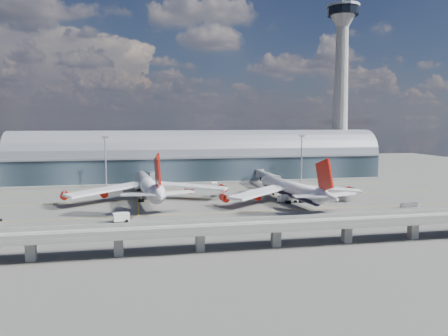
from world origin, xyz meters
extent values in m
plane|color=#474744|center=(0.00, 0.00, 0.00)|extent=(500.00, 500.00, 0.00)
cube|color=gold|center=(0.00, -10.00, 0.01)|extent=(200.00, 0.25, 0.01)
cube|color=gold|center=(0.00, 20.00, 0.01)|extent=(200.00, 0.25, 0.01)
cube|color=gold|center=(0.00, 50.00, 0.01)|extent=(200.00, 0.25, 0.01)
cube|color=gold|center=(-35.00, 30.00, 0.01)|extent=(0.25, 80.00, 0.01)
cube|color=gold|center=(35.00, 30.00, 0.01)|extent=(0.25, 80.00, 0.01)
cube|color=#1F2B34|center=(0.00, 78.00, 7.00)|extent=(200.00, 28.00, 14.00)
cylinder|color=gray|center=(0.00, 78.00, 14.00)|extent=(200.00, 28.00, 28.00)
cube|color=gray|center=(0.00, 64.00, 14.00)|extent=(200.00, 1.00, 1.20)
cube|color=gray|center=(0.00, 78.00, 0.60)|extent=(200.00, 30.00, 1.20)
cube|color=gray|center=(85.00, 83.00, 4.00)|extent=(18.00, 18.00, 8.00)
cone|color=gray|center=(85.00, 83.00, 45.00)|extent=(10.00, 10.00, 90.00)
cone|color=gray|center=(85.00, 83.00, 92.00)|extent=(16.00, 16.00, 8.00)
cylinder|color=black|center=(85.00, 83.00, 97.00)|extent=(18.00, 18.00, 5.00)
cylinder|color=gray|center=(85.00, 83.00, 100.00)|extent=(19.00, 19.00, 1.50)
cylinder|color=gray|center=(85.00, 83.00, 101.50)|extent=(2.40, 2.40, 3.00)
cube|color=gray|center=(0.00, -55.00, 5.50)|extent=(220.00, 8.50, 1.20)
cube|color=gray|center=(0.00, -59.00, 6.60)|extent=(220.00, 0.40, 1.20)
cube|color=gray|center=(0.00, -51.00, 6.60)|extent=(220.00, 0.40, 1.20)
cube|color=gray|center=(0.00, -56.50, 6.15)|extent=(220.00, 0.12, 0.12)
cube|color=gray|center=(0.00, -53.50, 6.15)|extent=(220.00, 0.12, 0.12)
cube|color=gray|center=(-60.00, -55.00, 2.50)|extent=(2.20, 2.20, 5.00)
cube|color=gray|center=(-40.00, -55.00, 2.50)|extent=(2.20, 2.20, 5.00)
cube|color=gray|center=(-20.00, -55.00, 2.50)|extent=(2.20, 2.20, 5.00)
cube|color=gray|center=(0.00, -55.00, 2.50)|extent=(2.20, 2.20, 5.00)
cube|color=gray|center=(20.00, -55.00, 2.50)|extent=(2.20, 2.20, 5.00)
cube|color=gray|center=(40.00, -55.00, 2.50)|extent=(2.20, 2.20, 5.00)
cylinder|color=gray|center=(-50.00, 55.00, 12.50)|extent=(0.70, 0.70, 25.00)
cube|color=gray|center=(-50.00, 55.00, 25.20)|extent=(3.00, 0.40, 1.00)
cylinder|color=gray|center=(50.00, 55.00, 12.50)|extent=(0.70, 0.70, 25.00)
cube|color=gray|center=(50.00, 55.00, 25.20)|extent=(3.00, 0.40, 1.00)
cylinder|color=white|center=(-31.03, 21.22, 6.28)|extent=(11.74, 54.10, 6.48)
cone|color=white|center=(-33.97, 50.97, 6.28)|extent=(7.25, 8.70, 6.48)
cone|color=white|center=(-27.89, -10.55, 7.09)|extent=(7.65, 12.73, 6.48)
cube|color=#A41107|center=(-28.19, -7.53, 15.09)|extent=(1.90, 12.12, 13.41)
cube|color=white|center=(-47.70, 17.53, 5.47)|extent=(31.67, 24.84, 2.62)
cube|color=white|center=(-13.96, 20.87, 5.47)|extent=(33.28, 19.91, 2.62)
cylinder|color=#A41107|center=(-48.53, 19.49, 3.65)|extent=(3.72, 5.36, 3.24)
cylinder|color=#A41107|center=(-63.53, 18.00, 3.65)|extent=(3.72, 5.36, 3.24)
cylinder|color=#A41107|center=(-13.53, 22.95, 3.65)|extent=(3.72, 5.36, 3.24)
cylinder|color=#A41107|center=(1.46, 24.43, 3.65)|extent=(3.72, 5.36, 3.24)
cylinder|color=gray|center=(-32.90, 40.07, 1.52)|extent=(0.51, 0.51, 3.04)
cylinder|color=gray|center=(-33.86, 16.87, 1.52)|extent=(0.61, 0.61, 3.04)
cylinder|color=gray|center=(-27.41, 17.51, 1.52)|extent=(0.61, 0.61, 3.04)
cylinder|color=black|center=(-33.86, 16.87, 0.56)|extent=(2.37, 1.73, 1.52)
cylinder|color=black|center=(-27.41, 17.51, 0.56)|extent=(2.37, 1.73, 1.52)
cylinder|color=white|center=(26.31, 6.21, 5.64)|extent=(11.64, 46.54, 5.54)
cone|color=white|center=(22.85, 31.95, 5.64)|extent=(6.51, 8.31, 5.54)
cone|color=white|center=(30.02, -21.43, 6.40)|extent=(7.02, 12.10, 5.54)
cube|color=#A41107|center=(29.64, -18.59, 13.67)|extent=(2.18, 11.42, 12.66)
cube|color=white|center=(11.73, 2.32, 4.87)|extent=(27.88, 23.01, 2.37)
cube|color=white|center=(41.40, 6.30, 4.87)|extent=(29.69, 17.20, 2.37)
cylinder|color=black|center=(26.31, 6.21, 4.11)|extent=(10.19, 41.73, 4.71)
cylinder|color=#A41107|center=(10.93, 4.14, 3.15)|extent=(3.67, 5.14, 3.06)
cylinder|color=#A41107|center=(-2.26, 2.37, 3.15)|extent=(3.67, 5.14, 3.06)
cylinder|color=#A41107|center=(41.69, 8.27, 3.15)|extent=(3.67, 5.14, 3.06)
cylinder|color=#A41107|center=(54.87, 10.04, 3.15)|extent=(3.67, 5.14, 3.06)
cylinder|color=gray|center=(24.14, 22.36, 1.43)|extent=(0.48, 0.48, 2.87)
cylinder|color=gray|center=(23.79, 2.01, 1.43)|extent=(0.57, 0.57, 2.87)
cylinder|color=gray|center=(29.85, 2.83, 1.43)|extent=(0.57, 0.57, 2.87)
cylinder|color=black|center=(23.79, 2.01, 0.53)|extent=(2.27, 1.70, 1.43)
cylinder|color=black|center=(29.85, 2.83, 0.53)|extent=(2.27, 1.70, 1.43)
cube|color=gray|center=(-27.53, 52.00, 5.20)|extent=(3.00, 24.00, 3.00)
cube|color=gray|center=(-27.53, 40.00, 5.20)|extent=(3.60, 3.60, 3.40)
cylinder|color=gray|center=(-27.53, 64.00, 5.20)|extent=(4.40, 4.40, 4.00)
cylinder|color=gray|center=(-27.53, 40.00, 1.70)|extent=(0.50, 0.50, 3.40)
cylinder|color=black|center=(-27.53, 40.00, 0.35)|extent=(1.40, 0.80, 0.80)
cube|color=gray|center=(29.81, 50.00, 5.20)|extent=(3.00, 28.00, 3.00)
cube|color=gray|center=(29.81, 36.00, 5.20)|extent=(3.60, 3.60, 3.40)
cylinder|color=gray|center=(29.81, 64.00, 5.20)|extent=(4.40, 4.40, 4.00)
cylinder|color=gray|center=(29.81, 36.00, 1.70)|extent=(0.50, 0.50, 3.40)
cylinder|color=black|center=(29.81, 36.00, 0.35)|extent=(1.40, 0.80, 0.80)
cube|color=silver|center=(-40.59, -17.83, 1.64)|extent=(5.50, 3.36, 2.66)
cylinder|color=black|center=(-38.99, -18.17, 0.46)|extent=(1.43, 2.70, 0.92)
cylinder|color=black|center=(-42.20, -17.49, 0.46)|extent=(1.43, 2.70, 0.92)
cube|color=silver|center=(24.82, 5.02, 1.71)|extent=(8.78, 3.55, 2.77)
cylinder|color=black|center=(27.52, 4.66, 0.48)|extent=(1.30, 2.77, 0.96)
cylinder|color=black|center=(22.11, 5.37, 0.48)|extent=(1.30, 2.77, 0.96)
cube|color=silver|center=(13.08, 18.25, 1.71)|extent=(6.09, 6.46, 2.79)
cylinder|color=black|center=(11.73, 19.79, 0.48)|extent=(2.65, 2.49, 0.96)
cylinder|color=black|center=(14.44, 16.70, 0.48)|extent=(2.65, 2.49, 0.96)
cube|color=silver|center=(1.76, 45.83, 1.74)|extent=(3.10, 5.69, 2.83)
cylinder|color=black|center=(1.57, 47.56, 0.49)|extent=(2.82, 1.28, 0.98)
cylinder|color=black|center=(1.96, 44.09, 0.49)|extent=(2.82, 1.28, 0.98)
cube|color=silver|center=(-33.16, 48.85, 1.49)|extent=(5.25, 5.66, 2.42)
cylinder|color=black|center=(-32.00, 50.22, 0.42)|extent=(2.32, 2.15, 0.84)
cylinder|color=black|center=(-34.31, 47.48, 0.42)|extent=(2.32, 2.15, 0.84)
cube|color=gray|center=(17.97, -37.16, 0.24)|extent=(2.80, 2.50, 0.29)
cube|color=#B5B5BA|center=(17.97, -37.16, 1.02)|extent=(2.41, 2.23, 1.46)
cube|color=gray|center=(20.17, -35.91, 0.24)|extent=(2.80, 2.50, 0.29)
cube|color=#B5B5BA|center=(20.17, -35.91, 1.02)|extent=(2.41, 2.23, 1.46)
cube|color=gray|center=(17.93, -31.36, 0.27)|extent=(2.60, 1.76, 0.32)
cube|color=#B5B5BA|center=(17.93, -31.36, 1.12)|extent=(2.17, 1.65, 1.60)
cube|color=gray|center=(20.70, -31.42, 0.27)|extent=(2.60, 1.76, 0.32)
cube|color=#B5B5BA|center=(20.70, -31.42, 1.12)|extent=(2.17, 1.65, 1.60)
cube|color=gray|center=(23.47, -31.48, 0.27)|extent=(2.60, 1.76, 0.32)
cube|color=#B5B5BA|center=(23.47, -31.48, 1.12)|extent=(2.17, 1.65, 1.60)
cube|color=gray|center=(64.37, -14.19, 0.25)|extent=(2.62, 1.97, 0.30)
cube|color=#B5B5BA|center=(64.37, -14.19, 1.04)|extent=(2.21, 1.81, 1.49)
cube|color=gray|center=(66.92, -13.76, 0.25)|extent=(2.62, 1.97, 0.30)
cube|color=#B5B5BA|center=(66.92, -13.76, 1.04)|extent=(2.21, 1.81, 1.49)
cube|color=gray|center=(69.47, -13.32, 0.25)|extent=(2.62, 1.97, 0.30)
cube|color=#B5B5BA|center=(69.47, -13.32, 1.04)|extent=(2.21, 1.81, 1.49)
camera|label=1|loc=(-35.22, -161.45, 32.38)|focal=35.00mm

